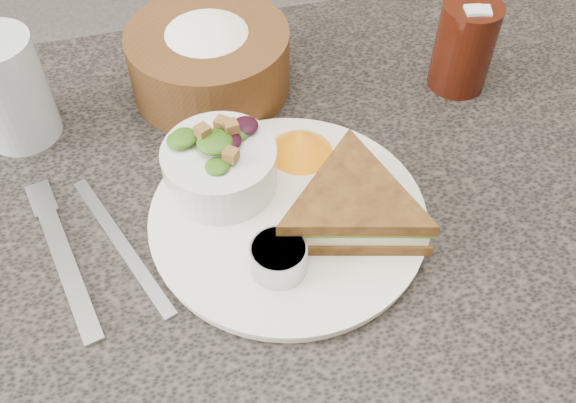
% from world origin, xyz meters
% --- Properties ---
extents(dining_table, '(1.00, 0.70, 0.75)m').
position_xyz_m(dining_table, '(0.00, 0.00, 0.38)').
color(dining_table, black).
rests_on(dining_table, floor).
extents(dinner_plate, '(0.27, 0.27, 0.01)m').
position_xyz_m(dinner_plate, '(0.01, -0.01, 0.76)').
color(dinner_plate, silver).
rests_on(dinner_plate, dining_table).
extents(sandwich, '(0.20, 0.20, 0.04)m').
position_xyz_m(sandwich, '(0.06, -0.04, 0.78)').
color(sandwich, brown).
rests_on(sandwich, dinner_plate).
extents(salad_bowl, '(0.13, 0.13, 0.07)m').
position_xyz_m(salad_bowl, '(-0.05, 0.04, 0.79)').
color(salad_bowl, silver).
rests_on(salad_bowl, dinner_plate).
extents(dressing_ramekin, '(0.05, 0.05, 0.03)m').
position_xyz_m(dressing_ramekin, '(-0.02, -0.08, 0.78)').
color(dressing_ramekin, '#A6ABB7').
rests_on(dressing_ramekin, dinner_plate).
extents(orange_wedge, '(0.09, 0.09, 0.03)m').
position_xyz_m(orange_wedge, '(0.04, 0.06, 0.78)').
color(orange_wedge, orange).
rests_on(orange_wedge, dinner_plate).
extents(fork, '(0.06, 0.18, 0.00)m').
position_xyz_m(fork, '(-0.21, -0.02, 0.75)').
color(fork, '#999A9D').
rests_on(fork, dining_table).
extents(knife, '(0.08, 0.19, 0.00)m').
position_xyz_m(knife, '(-0.16, -0.00, 0.75)').
color(knife, '#A6AAB7').
rests_on(knife, dining_table).
extents(bread_basket, '(0.23, 0.23, 0.11)m').
position_xyz_m(bread_basket, '(-0.03, 0.21, 0.80)').
color(bread_basket, brown).
rests_on(bread_basket, dining_table).
extents(cola_glass, '(0.09, 0.09, 0.12)m').
position_xyz_m(cola_glass, '(0.26, 0.14, 0.81)').
color(cola_glass, black).
rests_on(cola_glass, dining_table).
extents(water_glass, '(0.09, 0.09, 0.12)m').
position_xyz_m(water_glass, '(-0.25, 0.18, 0.81)').
color(water_glass, '#ACB9C4').
rests_on(water_glass, dining_table).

